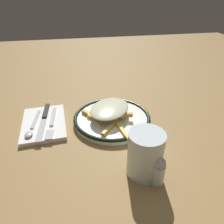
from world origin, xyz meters
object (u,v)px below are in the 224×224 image
Objects in this scene: knife at (44,118)px; water_glass at (145,154)px; napkin at (44,123)px; fries_heap at (110,110)px; fork at (52,122)px; salt_shaker at (158,171)px; spoon at (32,128)px; plate at (112,118)px.

knife is 1.84× the size of water_glass.
knife reaches higher than napkin.
fries_heap is 1.35× the size of fork.
spoon is at bearing -39.71° from salt_shaker.
salt_shaker is at bearing 140.29° from spoon.
fork is at bearing 155.87° from napkin.
water_glass reaches higher than napkin.
napkin is 0.05m from spoon.
plate is 1.28× the size of napkin.
plate is 0.03m from fries_heap.
fork is 2.36× the size of salt_shaker.
napkin is 0.36m from water_glass.
fork is 1.16× the size of spoon.
knife is (0.21, -0.04, -0.03)m from fries_heap.
water_glass is at bearing -62.29° from salt_shaker.
fries_heap is 1.13× the size of knife.
plate is 1.06× the size of fries_heap.
knife is (-0.00, -0.02, 0.01)m from napkin.
knife is (0.03, -0.03, 0.00)m from fork.
knife is at bearing -121.72° from spoon.
salt_shaker reaches higher than spoon.
napkin is 2.64× the size of salt_shaker.
fries_heap is at bearing 178.66° from fork.
plate is 0.22m from napkin.
knife is at bearing -10.70° from plate.
fork is at bearing 129.98° from knife.
plate reaches higher than napkin.
knife is at bearing -50.02° from fork.
water_glass is at bearing 142.91° from spoon.
fork is 1.54× the size of water_glass.
salt_shaker reaches higher than plate.
spoon is (0.25, 0.01, 0.01)m from plate.
knife is 0.37m from water_glass.
water_glass reaches higher than knife.
fries_heap reaches higher than napkin.
salt_shaker is (-0.02, 0.04, -0.02)m from water_glass.
plate is 3.38× the size of salt_shaker.
spoon is (0.03, 0.05, 0.00)m from knife.
plate is 1.43× the size of fork.
plate is 0.27m from salt_shaker.
fork is at bearing -48.32° from salt_shaker.
napkin is 0.94× the size of knife.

